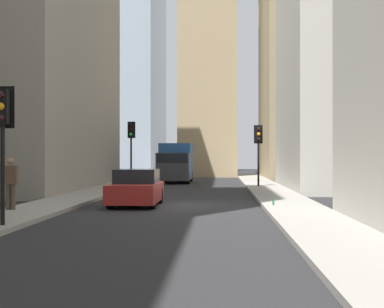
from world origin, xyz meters
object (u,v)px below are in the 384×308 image
sedan_red (136,189)px  traffic_light_foreground (2,123)px  delivery_truck (175,163)px  discarded_bottle (273,202)px  pedestrian (11,181)px  traffic_light_far_junction (258,141)px  traffic_light_midblock (131,138)px

sedan_red → traffic_light_foreground: 8.78m
delivery_truck → discarded_bottle: delivery_truck is taller
pedestrian → traffic_light_foreground: bearing=-163.8°
pedestrian → discarded_bottle: pedestrian is taller
traffic_light_far_junction → discarded_bottle: (-14.70, 0.35, -2.56)m
traffic_light_foreground → pedestrian: (4.63, 1.35, -1.70)m
delivery_truck → traffic_light_far_junction: (-7.91, -5.52, 1.35)m
delivery_truck → traffic_light_midblock: traffic_light_midblock is taller
traffic_light_midblock → traffic_light_far_junction: (-3.93, -8.20, -0.33)m
sedan_red → traffic_light_far_junction: bearing=-22.2°
delivery_truck → sedan_red: bearing=-180.0°
traffic_light_midblock → pedestrian: 21.12m
traffic_light_far_junction → pedestrian: size_ratio=2.11×
delivery_truck → sedan_red: 21.44m
delivery_truck → pedestrian: 25.25m
traffic_light_foreground → traffic_light_far_junction: 23.09m
traffic_light_foreground → discarded_bottle: traffic_light_foreground is taller
traffic_light_foreground → delivery_truck: bearing=-4.6°
traffic_light_foreground → traffic_light_far_junction: (21.70, -7.91, 0.03)m
traffic_light_far_junction → pedestrian: traffic_light_far_junction is taller
delivery_truck → traffic_light_midblock: size_ratio=1.58×
delivery_truck → pedestrian: (-24.97, 3.73, -0.38)m
traffic_light_far_junction → pedestrian: 19.49m
pedestrian → sedan_red: bearing=-46.4°
sedan_red → traffic_light_midblock: (17.44, 2.68, 2.48)m
delivery_truck → traffic_light_midblock: 5.08m
delivery_truck → traffic_light_far_junction: 9.74m
sedan_red → traffic_light_far_junction: (13.52, -5.52, 2.15)m
traffic_light_midblock → traffic_light_far_junction: bearing=-115.6°
delivery_truck → traffic_light_far_junction: bearing=-145.1°
traffic_light_foreground → pedestrian: bearing=16.2°
traffic_light_far_junction → delivery_truck: bearing=34.9°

